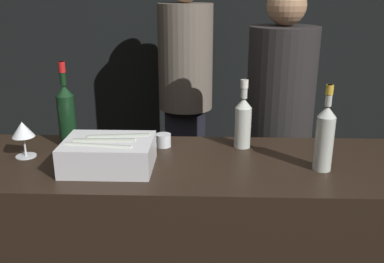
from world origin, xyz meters
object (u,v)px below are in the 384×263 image
candle_votive (163,140)px  rose_wine_bottle (325,136)px  red_wine_bottle_burgundy (66,113)px  white_wine_bottle (243,120)px  person_in_hoodie (186,86)px  person_blond_tee (278,127)px  wine_glass (23,131)px  ice_bin_with_bottles (108,152)px

candle_votive → rose_wine_bottle: rose_wine_bottle is taller
red_wine_bottle_burgundy → white_wine_bottle: 0.79m
red_wine_bottle_burgundy → person_in_hoodie: (0.46, 1.37, -0.18)m
red_wine_bottle_burgundy → person_in_hoodie: 1.46m
rose_wine_bottle → person_in_hoodie: size_ratio=0.18×
red_wine_bottle_burgundy → person_blond_tee: size_ratio=0.22×
red_wine_bottle_burgundy → rose_wine_bottle: red_wine_bottle_burgundy is taller
wine_glass → red_wine_bottle_burgundy: 0.21m
ice_bin_with_bottles → red_wine_bottle_burgundy: 0.36m
wine_glass → rose_wine_bottle: 1.22m
white_wine_bottle → person_blond_tee: (0.25, 0.54, -0.21)m
person_in_hoodie → person_blond_tee: 1.02m
wine_glass → rose_wine_bottle: rose_wine_bottle is taller
candle_votive → person_blond_tee: size_ratio=0.04×
white_wine_bottle → person_in_hoodie: size_ratio=0.17×
candle_votive → wine_glass: bearing=-166.0°
white_wine_bottle → person_blond_tee: bearing=64.8°
wine_glass → ice_bin_with_bottles: bearing=-15.3°
red_wine_bottle_burgundy → candle_votive: bearing=-1.2°
wine_glass → white_wine_bottle: (0.93, 0.15, 0.01)m
ice_bin_with_bottles → candle_votive: size_ratio=5.05×
person_in_hoodie → person_blond_tee: (0.57, -0.84, -0.05)m
ice_bin_with_bottles → rose_wine_bottle: rose_wine_bottle is taller
red_wine_bottle_burgundy → rose_wine_bottle: size_ratio=1.11×
red_wine_bottle_burgundy → person_blond_tee: person_blond_tee is taller
red_wine_bottle_burgundy → person_in_hoodie: size_ratio=0.21×
wine_glass → white_wine_bottle: 0.94m
candle_votive → person_in_hoodie: (0.03, 1.38, -0.06)m
candle_votive → rose_wine_bottle: 0.70m
candle_votive → red_wine_bottle_burgundy: red_wine_bottle_burgundy is taller
ice_bin_with_bottles → person_in_hoodie: person_in_hoodie is taller
wine_glass → candle_votive: wine_glass is taller
ice_bin_with_bottles → person_blond_tee: bearing=44.7°
person_in_hoodie → candle_votive: bearing=120.3°
ice_bin_with_bottles → wine_glass: wine_glass is taller
white_wine_bottle → rose_wine_bottle: 0.38m
ice_bin_with_bottles → person_in_hoodie: bearing=82.2°
candle_votive → red_wine_bottle_burgundy: 0.45m
person_blond_tee → rose_wine_bottle: bearing=-76.4°
red_wine_bottle_burgundy → white_wine_bottle: red_wine_bottle_burgundy is taller
ice_bin_with_bottles → white_wine_bottle: (0.55, 0.25, 0.06)m
ice_bin_with_bottles → wine_glass: size_ratio=2.26×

